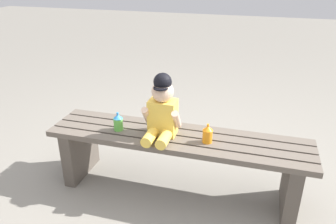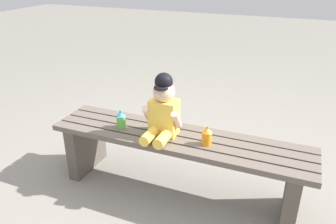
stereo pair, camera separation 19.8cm
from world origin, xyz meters
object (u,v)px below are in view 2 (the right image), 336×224
(park_bench, at_px, (178,154))
(sippy_cup_left, at_px, (121,119))
(child_figure, at_px, (163,109))
(sippy_cup_right, at_px, (207,136))

(park_bench, xyz_separation_m, sippy_cup_left, (-0.39, -0.03, 0.19))
(park_bench, height_order, child_figure, child_figure)
(park_bench, bearing_deg, child_figure, -168.07)
(sippy_cup_right, bearing_deg, child_figure, 177.76)
(child_figure, xyz_separation_m, sippy_cup_right, (0.29, -0.01, -0.12))
(park_bench, relative_size, sippy_cup_right, 13.48)
(park_bench, bearing_deg, sippy_cup_right, -9.20)
(park_bench, xyz_separation_m, sippy_cup_right, (0.20, -0.03, 0.19))
(child_figure, height_order, sippy_cup_left, child_figure)
(child_figure, distance_m, sippy_cup_left, 0.32)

